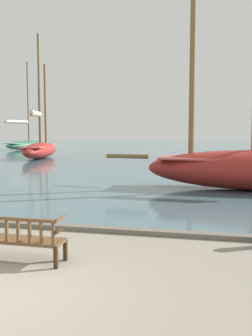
# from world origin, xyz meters

# --- Properties ---
(harbor_water) EXTENTS (100.00, 80.00, 0.08)m
(harbor_water) POSITION_xyz_m (0.00, 44.00, 0.04)
(harbor_water) COLOR #476670
(harbor_water) RESTS_ON ground
(quay_edge_kerb) EXTENTS (40.00, 0.30, 0.12)m
(quay_edge_kerb) POSITION_xyz_m (0.00, 3.85, 0.06)
(quay_edge_kerb) COLOR #675F54
(quay_edge_kerb) RESTS_ON ground
(park_bench) EXTENTS (1.61, 0.55, 0.92)m
(park_bench) POSITION_xyz_m (-0.25, 1.40, 0.47)
(park_bench) COLOR #322113
(park_bench) RESTS_ON ground
(sailboat_outer_starboard) EXTENTS (3.87, 7.93, 11.21)m
(sailboat_outer_starboard) POSITION_xyz_m (-19.85, 39.68, 0.91)
(sailboat_outer_starboard) COLOR #2D6647
(sailboat_outer_starboard) RESTS_ON harbor_water
(sailboat_nearest_port) EXTENTS (4.06, 10.30, 10.97)m
(sailboat_nearest_port) POSITION_xyz_m (-11.67, 26.12, 0.99)
(sailboat_nearest_port) COLOR maroon
(sailboat_nearest_port) RESTS_ON harbor_water
(channel_buoy) EXTENTS (0.57, 0.57, 1.27)m
(channel_buoy) POSITION_xyz_m (3.09, 17.65, 0.37)
(channel_buoy) COLOR gold
(channel_buoy) RESTS_ON harbor_water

